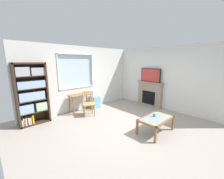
{
  "coord_description": "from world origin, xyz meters",
  "views": [
    {
      "loc": [
        -2.98,
        -2.66,
        1.98
      ],
      "look_at": [
        0.26,
        0.83,
        1.01
      ],
      "focal_mm": 22.08,
      "sensor_mm": 36.0,
      "label": 1
    }
  ],
  "objects": [
    {
      "name": "coffee_table",
      "position": [
        0.39,
        -0.85,
        0.37
      ],
      "size": [
        1.03,
        0.61,
        0.43
      ],
      "color": "#8C9E99",
      "rests_on": "ground"
    },
    {
      "name": "wall_back_with_window",
      "position": [
        0.04,
        2.38,
        1.25
      ],
      "size": [
        4.94,
        0.15,
        2.58
      ],
      "color": "silver",
      "rests_on": "ground"
    },
    {
      "name": "plastic_drawer_unit",
      "position": [
        0.39,
        2.08,
        0.26
      ],
      "size": [
        0.35,
        0.4,
        0.52
      ],
      "primitive_type": "cube",
      "color": "#72ADDB",
      "rests_on": "ground"
    },
    {
      "name": "wooden_chair",
      "position": [
        -0.29,
        1.51,
        0.46
      ],
      "size": [
        0.54,
        0.53,
        0.9
      ],
      "color": "tan",
      "rests_on": "ground"
    },
    {
      "name": "wall_right",
      "position": [
        2.53,
        0.0,
        1.29
      ],
      "size": [
        0.12,
        4.96,
        2.58
      ],
      "primitive_type": "cube",
      "color": "silver",
      "rests_on": "ground"
    },
    {
      "name": "bookshelf",
      "position": [
        -1.98,
        2.14,
        1.02
      ],
      "size": [
        0.9,
        0.38,
        1.95
      ],
      "color": "#38281E",
      "rests_on": "ground"
    },
    {
      "name": "sippy_cup",
      "position": [
        0.42,
        -0.77,
        0.48
      ],
      "size": [
        0.07,
        0.07,
        0.09
      ],
      "primitive_type": "cylinder",
      "color": "#337FD6",
      "rests_on": "coffee_table"
    },
    {
      "name": "fireplace",
      "position": [
        2.37,
        0.61,
        0.55
      ],
      "size": [
        0.26,
        1.24,
        1.1
      ],
      "color": "gray",
      "rests_on": "ground"
    },
    {
      "name": "desk_under_window",
      "position": [
        -0.33,
        2.03,
        0.59
      ],
      "size": [
        0.88,
        0.42,
        0.72
      ],
      "color": "brown",
      "rests_on": "ground"
    },
    {
      "name": "ground",
      "position": [
        0.0,
        0.0,
        -0.01
      ],
      "size": [
        5.94,
        5.76,
        0.02
      ],
      "primitive_type": "cube",
      "color": "#9E9389"
    },
    {
      "name": "tv",
      "position": [
        2.35,
        0.61,
        1.39
      ],
      "size": [
        0.06,
        0.94,
        0.59
      ],
      "color": "black",
      "rests_on": "fireplace"
    }
  ]
}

